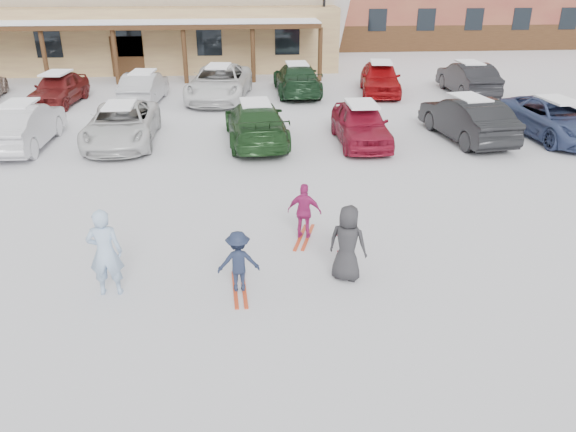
{
  "coord_description": "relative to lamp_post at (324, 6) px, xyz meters",
  "views": [
    {
      "loc": [
        -0.57,
        -9.97,
        6.02
      ],
      "look_at": [
        0.3,
        1.0,
        1.0
      ],
      "focal_mm": 35.0,
      "sensor_mm": 36.0,
      "label": 1
    }
  ],
  "objects": [
    {
      "name": "parked_car_3",
      "position": [
        -4.37,
        -14.34,
        -2.88
      ],
      "size": [
        2.4,
        5.18,
        1.46
      ],
      "primitive_type": "imported",
      "rotation": [
        0.0,
        0.0,
        3.21
      ],
      "color": "#1D401D",
      "rests_on": "ground"
    },
    {
      "name": "child_navy",
      "position": [
        -4.98,
        -24.33,
        -2.97
      ],
      "size": [
        0.86,
        0.53,
        1.29
      ],
      "primitive_type": "imported",
      "rotation": [
        0.0,
        0.0,
        3.2
      ],
      "color": "#1B243C",
      "rests_on": "ground"
    },
    {
      "name": "parked_car_6",
      "position": [
        6.66,
        -14.55,
        -2.91
      ],
      "size": [
        2.9,
        5.33,
        1.42
      ],
      "primitive_type": "imported",
      "rotation": [
        0.0,
        0.0,
        0.11
      ],
      "color": "#384771",
      "rests_on": "ground"
    },
    {
      "name": "parked_car_1",
      "position": [
        -12.51,
        -14.23,
        -2.84
      ],
      "size": [
        1.65,
        4.73,
        1.56
      ],
      "primitive_type": "imported",
      "rotation": [
        0.0,
        0.0,
        3.14
      ],
      "color": "silver",
      "rests_on": "ground"
    },
    {
      "name": "skis_child_magenta",
      "position": [
        -3.44,
        -22.12,
        -3.6
      ],
      "size": [
        0.59,
        1.4,
        0.03
      ],
      "primitive_type": "cube",
      "rotation": [
        0.0,
        0.0,
        2.85
      ],
      "color": "#C43C1C",
      "rests_on": "ground"
    },
    {
      "name": "parked_car_8",
      "position": [
        -13.15,
        -7.69,
        -2.9
      ],
      "size": [
        2.1,
        4.35,
        1.43
      ],
      "primitive_type": "imported",
      "rotation": [
        0.0,
        0.0,
        -0.1
      ],
      "color": "maroon",
      "rests_on": "ground"
    },
    {
      "name": "parked_car_9",
      "position": [
        -9.33,
        -7.63,
        -2.91
      ],
      "size": [
        1.77,
        4.34,
        1.4
      ],
      "primitive_type": "imported",
      "rotation": [
        0.0,
        0.0,
        3.07
      ],
      "color": "#AFB0B4",
      "rests_on": "ground"
    },
    {
      "name": "parked_car_11",
      "position": [
        -2.14,
        -6.38,
        -2.88
      ],
      "size": [
        2.17,
        5.12,
        1.48
      ],
      "primitive_type": "imported",
      "rotation": [
        0.0,
        0.0,
        3.16
      ],
      "color": "#17341C",
      "rests_on": "ground"
    },
    {
      "name": "toddler_red",
      "position": [
        -2.66,
        -22.89,
        -3.19
      ],
      "size": [
        0.41,
        0.32,
        0.84
      ],
      "primitive_type": "imported",
      "rotation": [
        0.0,
        0.0,
        3.13
      ],
      "color": "#B4333F",
      "rests_on": "ground"
    },
    {
      "name": "lamp_post",
      "position": [
        0.0,
        0.0,
        0.0
      ],
      "size": [
        0.5,
        0.25,
        6.42
      ],
      "color": "black",
      "rests_on": "ground"
    },
    {
      "name": "parked_car_5",
      "position": [
        3.31,
        -14.53,
        -2.84
      ],
      "size": [
        2.3,
        4.91,
        1.56
      ],
      "primitive_type": "imported",
      "rotation": [
        0.0,
        0.0,
        3.28
      ],
      "color": "black",
      "rests_on": "ground"
    },
    {
      "name": "child_magenta",
      "position": [
        -3.44,
        -22.12,
        -2.93
      ],
      "size": [
        0.87,
        0.55,
        1.37
      ],
      "primitive_type": "imported",
      "rotation": [
        0.0,
        0.0,
        2.85
      ],
      "color": "#AB2369",
      "rests_on": "ground"
    },
    {
      "name": "parked_car_2",
      "position": [
        -9.15,
        -14.02,
        -2.92
      ],
      "size": [
        2.48,
        5.1,
        1.4
      ],
      "primitive_type": "imported",
      "rotation": [
        0.0,
        0.0,
        0.03
      ],
      "color": "silver",
      "rests_on": "ground"
    },
    {
      "name": "parked_car_4",
      "position": [
        -0.64,
        -14.73,
        -2.89
      ],
      "size": [
        1.73,
        4.27,
        1.45
      ],
      "primitive_type": "imported",
      "rotation": [
        0.0,
        0.0,
        0.0
      ],
      "color": "maroon",
      "rests_on": "ground"
    },
    {
      "name": "adult_skier",
      "position": [
        -7.53,
        -24.23,
        -2.71
      ],
      "size": [
        0.67,
        0.46,
        1.81
      ],
      "primitive_type": "imported",
      "rotation": [
        0.0,
        0.0,
        3.17
      ],
      "color": "#A1C0E3",
      "rests_on": "ground"
    },
    {
      "name": "skis_child_navy",
      "position": [
        -4.98,
        -24.33,
        -3.6
      ],
      "size": [
        0.28,
        1.41,
        0.03
      ],
      "primitive_type": "cube",
      "rotation": [
        0.0,
        0.0,
        3.2
      ],
      "color": "#C43C1C",
      "rests_on": "ground"
    },
    {
      "name": "parked_car_13",
      "position": [
        6.18,
        -7.07,
        -2.84
      ],
      "size": [
        1.67,
        4.69,
        1.54
      ],
      "primitive_type": "imported",
      "rotation": [
        0.0,
        0.0,
        3.15
      ],
      "color": "black",
      "rests_on": "ground"
    },
    {
      "name": "parked_car_10",
      "position": [
        -5.89,
        -7.28,
        -2.83
      ],
      "size": [
        3.28,
        5.94,
        1.57
      ],
      "primitive_type": "imported",
      "rotation": [
        0.0,
        0.0,
        -0.12
      ],
      "color": "white",
      "rests_on": "ground"
    },
    {
      "name": "parked_car_12",
      "position": [
        1.94,
        -6.63,
        -2.84
      ],
      "size": [
        2.49,
        4.75,
        1.54
      ],
      "primitive_type": "imported",
      "rotation": [
        0.0,
        0.0,
        -0.15
      ],
      "color": "#9E0C10",
      "rests_on": "ground"
    },
    {
      "name": "ground",
      "position": [
        -4.2,
        -24.02,
        -3.61
      ],
      "size": [
        160.0,
        160.0,
        0.0
      ],
      "primitive_type": "plane",
      "color": "silver",
      "rests_on": "ground"
    },
    {
      "name": "bystander_dark",
      "position": [
        -2.77,
        -24.04,
        -2.8
      ],
      "size": [
        0.94,
        0.82,
        1.62
      ],
      "primitive_type": "imported",
      "rotation": [
        0.0,
        0.0,
        2.67
      ],
      "color": "#2B2A2D",
      "rests_on": "ground"
    }
  ]
}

